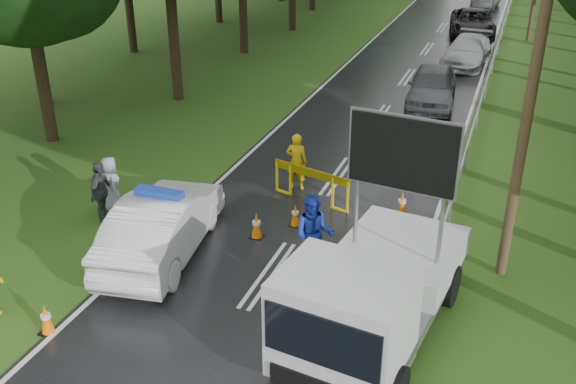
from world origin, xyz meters
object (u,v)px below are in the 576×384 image
at_px(queue_car_third, 472,23).
at_px(work_truck, 370,294).
at_px(civilian, 314,235).
at_px(queue_car_second, 467,51).
at_px(police_sedan, 162,225).
at_px(officer, 297,162).
at_px(queue_car_first, 432,86).
at_px(barrier, 311,177).

bearing_deg(queue_car_third, work_truck, -95.88).
relative_size(civilian, queue_car_second, 0.41).
bearing_deg(queue_car_second, work_truck, -84.49).
bearing_deg(civilian, queue_car_third, 72.76).
height_order(civilian, queue_car_third, civilian).
distance_m(police_sedan, queue_car_third, 28.79).
height_order(police_sedan, civilian, civilian).
distance_m(civilian, queue_car_third, 27.92).
bearing_deg(officer, queue_car_first, -110.41).
bearing_deg(barrier, queue_car_first, 95.35).
relative_size(queue_car_first, queue_car_second, 0.96).
relative_size(civilian, queue_car_third, 0.37).
bearing_deg(queue_car_second, barrier, -94.08).
distance_m(police_sedan, officer, 5.07).
xyz_separation_m(barrier, queue_car_first, (1.90, 10.27, 0.00)).
distance_m(officer, civilian, 4.64).
xyz_separation_m(police_sedan, queue_car_third, (4.75, 28.39, -0.06)).
xyz_separation_m(civilian, queue_car_third, (0.98, 27.91, -0.25)).
xyz_separation_m(civilian, queue_car_second, (1.40, 20.87, -0.30)).
distance_m(police_sedan, barrier, 4.74).
distance_m(police_sedan, civilian, 3.80).
distance_m(barrier, civilian, 3.71).
relative_size(work_truck, queue_car_third, 1.05).
relative_size(work_truck, barrier, 2.34).
bearing_deg(civilian, officer, 99.06).
relative_size(officer, queue_car_first, 0.38).
bearing_deg(police_sedan, queue_car_third, -108.21).
relative_size(work_truck, officer, 3.25).
bearing_deg(barrier, civilian, -55.16).
height_order(work_truck, barrier, work_truck).
distance_m(officer, queue_car_third, 23.86).
bearing_deg(civilian, barrier, 93.77).
bearing_deg(queue_car_second, officer, -96.79).
relative_size(queue_car_second, queue_car_third, 0.89).
height_order(police_sedan, queue_car_second, police_sedan).
height_order(police_sedan, barrier, police_sedan).
height_order(police_sedan, work_truck, work_truck).
bearing_deg(police_sedan, barrier, -131.42).
height_order(police_sedan, queue_car_first, police_sedan).
relative_size(officer, civilian, 0.88).
relative_size(barrier, queue_car_second, 0.51).
relative_size(police_sedan, barrier, 2.08).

